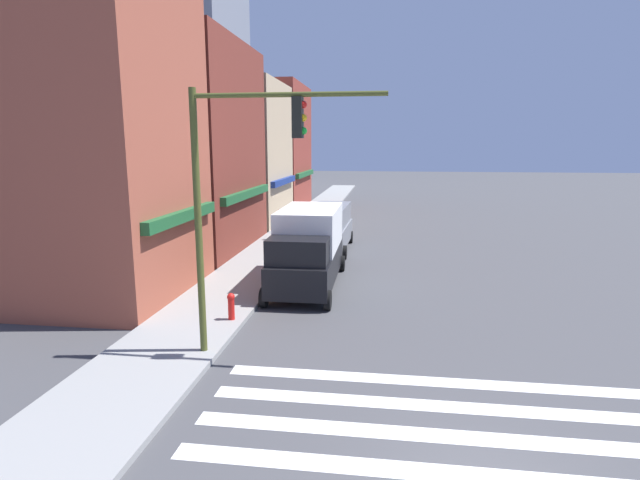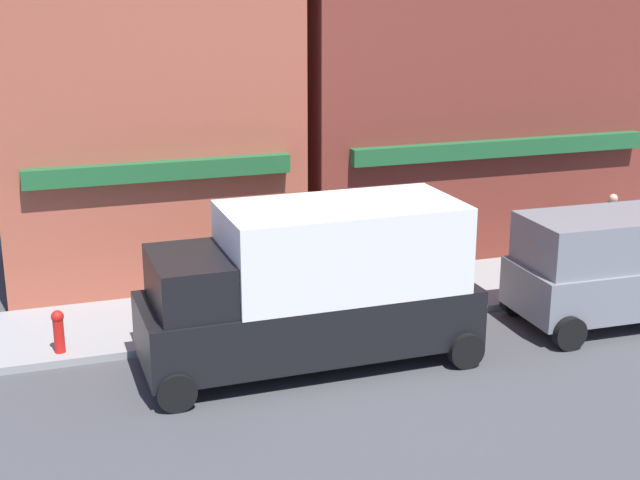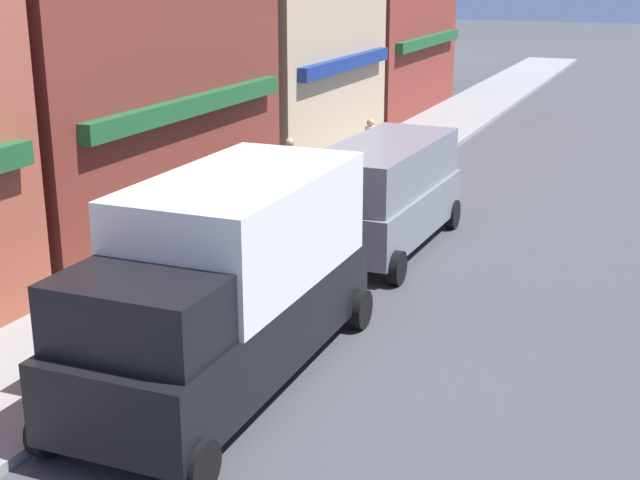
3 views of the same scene
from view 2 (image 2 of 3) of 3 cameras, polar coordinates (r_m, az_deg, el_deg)
The scene contains 5 objects.
storefront_row at distance 26.88m, azimuth 18.61°, elevation 12.30°, with size 34.59×5.30×12.58m.
box_truck_black at distance 16.34m, azimuth -0.40°, elevation -2.79°, with size 6.22×2.42×3.04m.
van_grey at distance 19.68m, azimuth 19.32°, elevation -1.30°, with size 5.05×2.22×2.34m.
pedestrian_grey_coat at distance 23.03m, azimuth 18.10°, elevation 0.77°, with size 0.32×0.32×1.77m.
fire_hydrant at distance 17.54m, azimuth -16.39°, elevation -5.51°, with size 0.24×0.24×0.84m.
Camera 2 is at (6.69, -9.95, 6.96)m, focal length 50.00 mm.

